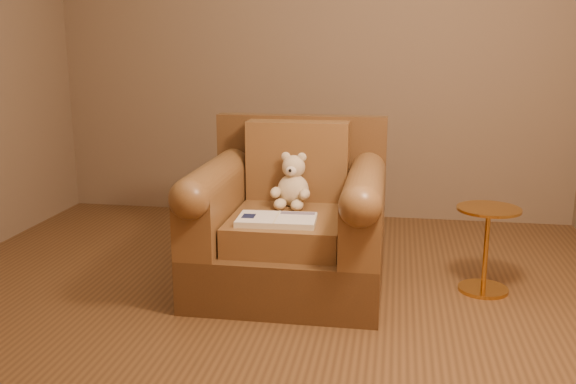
# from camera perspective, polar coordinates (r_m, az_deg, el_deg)

# --- Properties ---
(floor) EXTENTS (4.00, 4.00, 0.00)m
(floor) POSITION_cam_1_polar(r_m,az_deg,el_deg) (3.31, -2.82, -10.94)
(floor) COLOR brown
(floor) RESTS_ON ground
(armchair) EXTENTS (1.03, 0.98, 0.92)m
(armchair) POSITION_cam_1_polar(r_m,az_deg,el_deg) (3.60, 0.26, -2.86)
(armchair) COLOR #54361C
(armchair) RESTS_ON floor
(teddy_bear) EXTENTS (0.23, 0.25, 0.31)m
(teddy_bear) POSITION_cam_1_polar(r_m,az_deg,el_deg) (3.63, 0.40, 0.56)
(teddy_bear) COLOR beige
(teddy_bear) RESTS_ON armchair
(guidebook) EXTENTS (0.42, 0.26, 0.03)m
(guidebook) POSITION_cam_1_polar(r_m,az_deg,el_deg) (3.32, -1.01, -2.49)
(guidebook) COLOR beige
(guidebook) RESTS_ON armchair
(side_table) EXTENTS (0.34, 0.34, 0.48)m
(side_table) POSITION_cam_1_polar(r_m,az_deg,el_deg) (3.69, 17.20, -4.67)
(side_table) COLOR gold
(side_table) RESTS_ON floor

